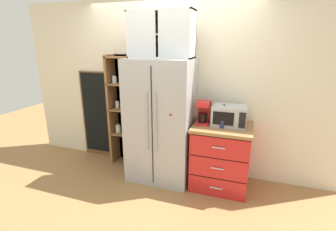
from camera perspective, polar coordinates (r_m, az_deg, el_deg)
ground_plane at (r=3.82m, az=-1.50°, el=-13.76°), size 10.66×10.66×0.00m
wall_back_cream at (r=3.72m, az=0.49°, el=6.51°), size 4.96×0.10×2.55m
refrigerator at (r=3.46m, az=-1.57°, el=-1.22°), size 0.89×0.71×1.74m
pantry_shelf_column at (r=3.97m, az=-9.93°, el=1.50°), size 0.49×0.31×1.76m
counter_cabinet at (r=3.46m, az=12.24°, el=-9.21°), size 0.77×0.67×0.89m
microwave at (r=3.30m, az=14.16°, el=-0.01°), size 0.44×0.33×0.26m
coffee_maker at (r=3.29m, az=8.32°, el=0.76°), size 0.17×0.20×0.31m
mug_charcoal at (r=3.31m, az=12.85°, el=-1.43°), size 0.12×0.09×0.09m
mug_navy at (r=3.21m, az=12.63°, el=-1.90°), size 0.12×0.09×0.10m
bottle_clear at (r=3.24m, az=12.82°, el=-0.21°), size 0.06×0.06×0.29m
upper_cabinet at (r=3.34m, az=-1.44°, el=18.37°), size 0.86×0.32×0.59m
chalkboard_menu at (r=4.35m, az=-16.07°, el=0.18°), size 0.60×0.04×1.48m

